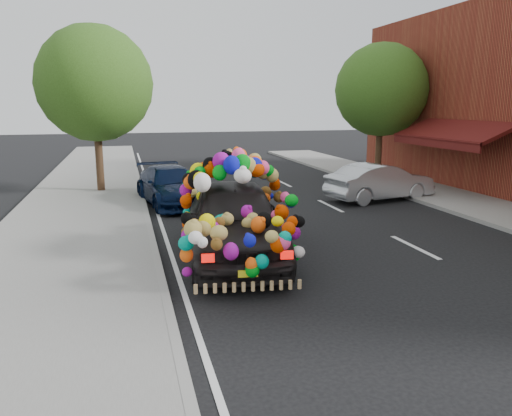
# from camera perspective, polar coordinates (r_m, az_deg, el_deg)

# --- Properties ---
(ground) EXTENTS (100.00, 100.00, 0.00)m
(ground) POSITION_cam_1_polar(r_m,az_deg,el_deg) (10.89, 1.35, -5.87)
(ground) COLOR black
(ground) RESTS_ON ground
(sidewalk) EXTENTS (4.00, 60.00, 0.12)m
(sidewalk) POSITION_cam_1_polar(r_m,az_deg,el_deg) (10.57, -21.82, -6.96)
(sidewalk) COLOR gray
(sidewalk) RESTS_ON ground
(kerb) EXTENTS (0.15, 60.00, 0.13)m
(kerb) POSITION_cam_1_polar(r_m,az_deg,el_deg) (10.49, -11.15, -6.42)
(kerb) COLOR gray
(kerb) RESTS_ON ground
(footpath_far) EXTENTS (3.00, 40.00, 0.12)m
(footpath_far) POSITION_cam_1_polar(r_m,az_deg,el_deg) (17.38, 25.25, -0.10)
(footpath_far) COLOR gray
(footpath_far) RESTS_ON ground
(lane_markings) EXTENTS (6.00, 50.00, 0.01)m
(lane_markings) POSITION_cam_1_polar(r_m,az_deg,el_deg) (12.35, 17.66, -4.27)
(lane_markings) COLOR silver
(lane_markings) RESTS_ON ground
(tree_near_sidewalk) EXTENTS (4.20, 4.20, 6.13)m
(tree_near_sidewalk) POSITION_cam_1_polar(r_m,az_deg,el_deg) (19.50, -17.97, 13.36)
(tree_near_sidewalk) COLOR #332114
(tree_near_sidewalk) RESTS_ON ground
(tree_far_b) EXTENTS (4.00, 4.00, 5.90)m
(tree_far_b) POSITION_cam_1_polar(r_m,az_deg,el_deg) (22.75, 14.16, 12.94)
(tree_far_b) COLOR #332114
(tree_far_b) RESTS_ON ground
(plush_art_car) EXTENTS (2.97, 5.37, 2.33)m
(plush_art_car) POSITION_cam_1_polar(r_m,az_deg,el_deg) (10.75, -2.48, 0.51)
(plush_art_car) COLOR black
(plush_art_car) RESTS_ON ground
(navy_sedan) EXTENTS (2.40, 4.54, 1.25)m
(navy_sedan) POSITION_cam_1_polar(r_m,az_deg,el_deg) (16.92, -9.68, 2.53)
(navy_sedan) COLOR black
(navy_sedan) RESTS_ON ground
(silver_hatchback) EXTENTS (4.09, 2.12, 1.28)m
(silver_hatchback) POSITION_cam_1_polar(r_m,az_deg,el_deg) (17.90, 13.98, 2.90)
(silver_hatchback) COLOR #B1B3B9
(silver_hatchback) RESTS_ON ground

